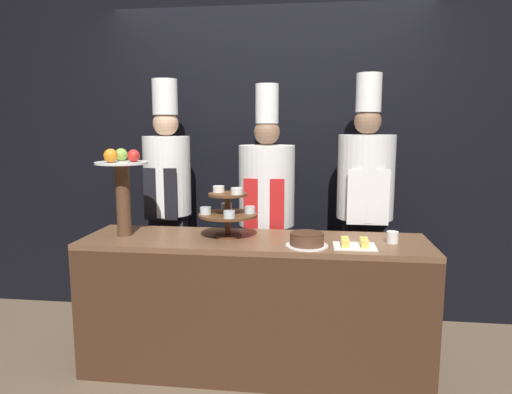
% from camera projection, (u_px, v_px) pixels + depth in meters
% --- Properties ---
extents(ground_plane, '(14.00, 14.00, 0.00)m').
position_uv_depth(ground_plane, '(248.00, 392.00, 2.71)').
color(ground_plane, brown).
extents(wall_back, '(10.00, 0.06, 2.80)m').
position_uv_depth(wall_back, '(269.00, 147.00, 3.71)').
color(wall_back, black).
rests_on(wall_back, ground_plane).
extents(buffet_counter, '(2.16, 0.57, 0.87)m').
position_uv_depth(buffet_counter, '(254.00, 305.00, 2.92)').
color(buffet_counter, '#422819').
rests_on(buffet_counter, ground_plane).
extents(tiered_stand, '(0.37, 0.37, 0.32)m').
position_uv_depth(tiered_stand, '(228.00, 210.00, 2.88)').
color(tiered_stand, brown).
rests_on(tiered_stand, buffet_counter).
extents(fruit_pedestal, '(0.33, 0.33, 0.56)m').
position_uv_depth(fruit_pedestal, '(122.00, 181.00, 2.89)').
color(fruit_pedestal, brown).
rests_on(fruit_pedestal, buffet_counter).
extents(cake_round, '(0.25, 0.25, 0.08)m').
position_uv_depth(cake_round, '(307.00, 240.00, 2.67)').
color(cake_round, white).
rests_on(cake_round, buffet_counter).
extents(cup_white, '(0.07, 0.07, 0.07)m').
position_uv_depth(cup_white, '(392.00, 237.00, 2.75)').
color(cup_white, white).
rests_on(cup_white, buffet_counter).
extents(cake_square_tray, '(0.24, 0.19, 0.05)m').
position_uv_depth(cake_square_tray, '(355.00, 244.00, 2.66)').
color(cake_square_tray, white).
rests_on(cake_square_tray, buffet_counter).
extents(chef_left, '(0.35, 0.35, 1.91)m').
position_uv_depth(chef_left, '(168.00, 195.00, 3.47)').
color(chef_left, '#28282D').
rests_on(chef_left, ground_plane).
extents(chef_center_left, '(0.41, 0.41, 1.87)m').
position_uv_depth(chef_center_left, '(267.00, 206.00, 3.39)').
color(chef_center_left, black).
rests_on(chef_center_left, ground_plane).
extents(chef_center_right, '(0.40, 0.40, 1.93)m').
position_uv_depth(chef_center_right, '(365.00, 200.00, 3.29)').
color(chef_center_right, black).
rests_on(chef_center_right, ground_plane).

